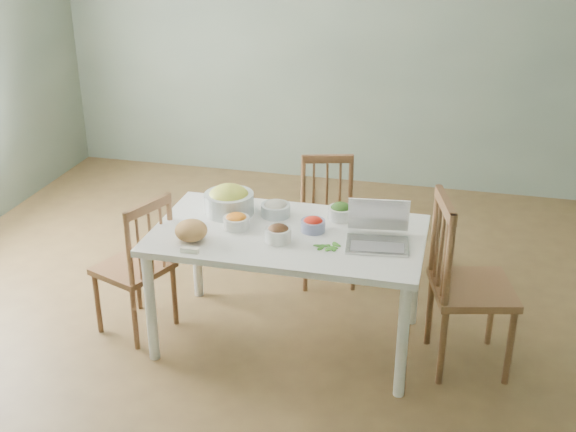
% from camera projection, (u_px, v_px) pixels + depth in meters
% --- Properties ---
extents(floor, '(5.00, 5.00, 0.00)m').
position_uv_depth(floor, '(259.00, 318.00, 4.65)').
color(floor, brown).
rests_on(floor, ground).
extents(wall_back, '(5.00, 0.00, 2.70)m').
position_uv_depth(wall_back, '(336.00, 32.00, 6.30)').
color(wall_back, gray).
rests_on(wall_back, ground).
extents(dining_table, '(1.53, 0.86, 0.72)m').
position_uv_depth(dining_table, '(288.00, 287.00, 4.29)').
color(dining_table, white).
rests_on(dining_table, floor).
extents(chair_far, '(0.46, 0.45, 0.86)m').
position_uv_depth(chair_far, '(328.00, 223.00, 4.94)').
color(chair_far, brown).
rests_on(chair_far, floor).
extents(chair_left, '(0.49, 0.50, 0.88)m').
position_uv_depth(chair_left, '(133.00, 264.00, 4.37)').
color(chair_left, brown).
rests_on(chair_left, floor).
extents(chair_right, '(0.52, 0.54, 1.02)m').
position_uv_depth(chair_right, '(473.00, 285.00, 4.01)').
color(chair_right, brown).
rests_on(chair_right, floor).
extents(bread_boule, '(0.21, 0.21, 0.12)m').
position_uv_depth(bread_boule, '(191.00, 230.00, 4.02)').
color(bread_boule, tan).
rests_on(bread_boule, dining_table).
extents(butter_stick, '(0.10, 0.03, 0.03)m').
position_uv_depth(butter_stick, '(190.00, 250.00, 3.90)').
color(butter_stick, white).
rests_on(butter_stick, dining_table).
extents(bowl_squash, '(0.32, 0.32, 0.17)m').
position_uv_depth(bowl_squash, '(229.00, 200.00, 4.34)').
color(bowl_squash, gold).
rests_on(bowl_squash, dining_table).
extents(bowl_carrot, '(0.15, 0.15, 0.08)m').
position_uv_depth(bowl_carrot, '(236.00, 221.00, 4.18)').
color(bowl_carrot, orange).
rests_on(bowl_carrot, dining_table).
extents(bowl_onion, '(0.23, 0.23, 0.09)m').
position_uv_depth(bowl_onion, '(276.00, 208.00, 4.33)').
color(bowl_onion, beige).
rests_on(bowl_onion, dining_table).
extents(bowl_mushroom, '(0.18, 0.18, 0.09)m').
position_uv_depth(bowl_mushroom, '(278.00, 233.00, 4.02)').
color(bowl_mushroom, black).
rests_on(bowl_mushroom, dining_table).
extents(bowl_redpep, '(0.16, 0.16, 0.08)m').
position_uv_depth(bowl_redpep, '(313.00, 224.00, 4.14)').
color(bowl_redpep, '#BF0D04').
rests_on(bowl_redpep, dining_table).
extents(bowl_broccoli, '(0.20, 0.20, 0.10)m').
position_uv_depth(bowl_broccoli, '(341.00, 211.00, 4.29)').
color(bowl_broccoli, '#23411A').
rests_on(bowl_broccoli, dining_table).
extents(flatbread, '(0.26, 0.26, 0.02)m').
position_uv_depth(flatbread, '(350.00, 214.00, 4.35)').
color(flatbread, tan).
rests_on(flatbread, dining_table).
extents(basil_bunch, '(0.17, 0.17, 0.02)m').
position_uv_depth(basil_bunch, '(326.00, 245.00, 3.97)').
color(basil_bunch, '#1C5713').
rests_on(basil_bunch, dining_table).
extents(laptop, '(0.37, 0.34, 0.23)m').
position_uv_depth(laptop, '(378.00, 228.00, 3.93)').
color(laptop, silver).
rests_on(laptop, dining_table).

